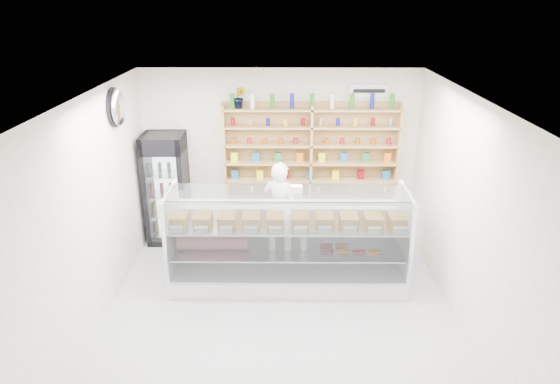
{
  "coord_description": "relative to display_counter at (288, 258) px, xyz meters",
  "views": [
    {
      "loc": [
        0.07,
        -5.43,
        3.86
      ],
      "look_at": [
        0.01,
        0.9,
        1.35
      ],
      "focal_mm": 32.0,
      "sensor_mm": 36.0,
      "label": 1
    }
  ],
  "objects": [
    {
      "name": "wall_sign",
      "position": [
        1.28,
        1.68,
        2.07
      ],
      "size": [
        0.62,
        0.03,
        0.2
      ],
      "primitive_type": "cube",
      "color": "white",
      "rests_on": "back_wall"
    },
    {
      "name": "drinks_cooler",
      "position": [
        -1.97,
        1.35,
        0.53
      ],
      "size": [
        0.67,
        0.65,
        1.82
      ],
      "rotation": [
        0.0,
        0.0,
        0.02
      ],
      "color": "black",
      "rests_on": "floor"
    },
    {
      "name": "shop_worker",
      "position": [
        -0.12,
        0.86,
        0.39
      ],
      "size": [
        0.66,
        0.55,
        1.53
      ],
      "primitive_type": "imported",
      "rotation": [
        0.0,
        0.0,
        2.77
      ],
      "color": "white",
      "rests_on": "floor"
    },
    {
      "name": "security_mirror",
      "position": [
        -2.29,
        0.41,
        2.07
      ],
      "size": [
        0.15,
        0.5,
        0.5
      ],
      "primitive_type": "ellipsoid",
      "color": "silver",
      "rests_on": "left_wall"
    },
    {
      "name": "wall_shelving",
      "position": [
        0.38,
        1.55,
        1.21
      ],
      "size": [
        2.84,
        0.28,
        1.33
      ],
      "color": "tan",
      "rests_on": "back_wall"
    },
    {
      "name": "room",
      "position": [
        -0.12,
        -0.79,
        1.02
      ],
      "size": [
        5.0,
        5.0,
        5.0
      ],
      "color": "#ADADB2",
      "rests_on": "ground"
    },
    {
      "name": "display_counter",
      "position": [
        0.0,
        0.0,
        0.0
      ],
      "size": [
        3.26,
        0.97,
        1.42
      ],
      "color": "white",
      "rests_on": "floor"
    },
    {
      "name": "potted_plant",
      "position": [
        -0.75,
        1.55,
        1.99
      ],
      "size": [
        0.21,
        0.19,
        0.34
      ],
      "primitive_type": "imported",
      "rotation": [
        0.0,
        0.0,
        -0.19
      ],
      "color": "#1E6626",
      "rests_on": "wall_shelving"
    }
  ]
}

